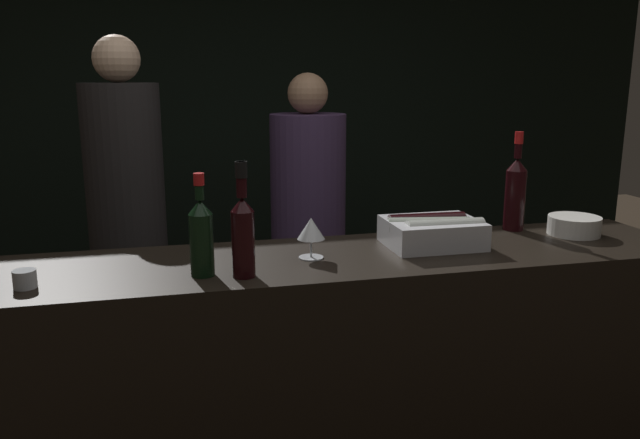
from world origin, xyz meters
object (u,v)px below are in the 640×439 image
Objects in this scene: wine_glass at (311,230)px; red_wine_bottle_black_foil at (243,230)px; red_wine_bottle_burgundy at (201,234)px; person_blond_tee at (127,213)px; ice_bin_with_bottles at (433,230)px; red_wine_bottle_tall at (515,191)px; person_in_hoodie at (308,216)px; candle_votive at (25,279)px; bowl_white at (574,225)px.

red_wine_bottle_black_foil reaches higher than wine_glass.
red_wine_bottle_burgundy is 1.23m from person_blond_tee.
ice_bin_with_bottles is at bearing 15.93° from red_wine_bottle_black_foil.
ice_bin_with_bottles is 0.44m from red_wine_bottle_tall.
person_in_hoodie reaches higher than ice_bin_with_bottles.
candle_votive is 1.21m from person_blond_tee.
ice_bin_with_bottles is 1.27m from person_in_hoodie.
ice_bin_with_bottles is 0.82m from red_wine_bottle_burgundy.
person_in_hoodie reaches higher than wine_glass.
ice_bin_with_bottles is at bearing -73.33° from person_blond_tee.
ice_bin_with_bottles is 1.50m from person_blond_tee.
person_blond_tee is (-0.40, 1.23, -0.19)m from red_wine_bottle_black_foil.
person_blond_tee is at bearing 148.78° from bowl_white.
bowl_white is at bearing -61.05° from person_blond_tee.
red_wine_bottle_burgundy is 0.17× the size of person_blond_tee.
person_blond_tee is (0.20, 1.19, -0.07)m from candle_votive.
ice_bin_with_bottles is at bearing -160.05° from red_wine_bottle_tall.
bowl_white is 0.11× the size of person_in_hoodie.
red_wine_bottle_black_foil is 0.19× the size of person_blond_tee.
red_wine_bottle_black_foil reaches higher than red_wine_bottle_burgundy.
red_wine_bottle_burgundy is at bearing -169.07° from ice_bin_with_bottles.
person_blond_tee reaches higher than person_in_hoodie.
candle_votive is 1.80m from person_in_hoodie.
person_blond_tee is (-0.92, -0.20, 0.11)m from person_in_hoodie.
candle_votive is at bearing -174.69° from bowl_white.
red_wine_bottle_tall is 1.23× the size of red_wine_bottle_burgundy.
candle_votive is (-0.85, -0.10, -0.07)m from wine_glass.
person_blond_tee is at bearing -138.48° from person_in_hoodie.
ice_bin_with_bottles is 1.04× the size of red_wine_bottle_burgundy.
candle_votive is at bearing 179.79° from red_wine_bottle_burgundy.
red_wine_bottle_tall is (-0.18, 0.12, 0.12)m from bowl_white.
person_blond_tee is at bearing 136.51° from ice_bin_with_bottles.
wine_glass is 0.87m from red_wine_bottle_tall.
person_in_hoodie reaches higher than bowl_white.
wine_glass is 0.07× the size of person_blond_tee.
candle_votive is (-1.87, -0.17, -0.01)m from bowl_white.
ice_bin_with_bottles is 5.03× the size of candle_votive.
red_wine_bottle_black_foil is at bearing -148.80° from wine_glass.
red_wine_bottle_black_foil is 1.55m from person_in_hoodie.
red_wine_bottle_burgundy reaches higher than bowl_white.
bowl_white is 1.42× the size of wine_glass.
red_wine_bottle_tall is 1.27m from person_in_hoodie.
bowl_white is 0.56× the size of red_wine_bottle_black_foil.
person_in_hoodie is at bearing 70.24° from red_wine_bottle_black_foil.
red_wine_bottle_tall is 1.24m from red_wine_bottle_burgundy.
red_wine_bottle_burgundy reaches higher than candle_votive.
candle_votive is (-1.29, -0.15, -0.03)m from ice_bin_with_bottles.
person_blond_tee reaches higher than wine_glass.
red_wine_bottle_burgundy is at bearing -0.21° from candle_votive.
candle_votive is 0.19× the size of red_wine_bottle_black_foil.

